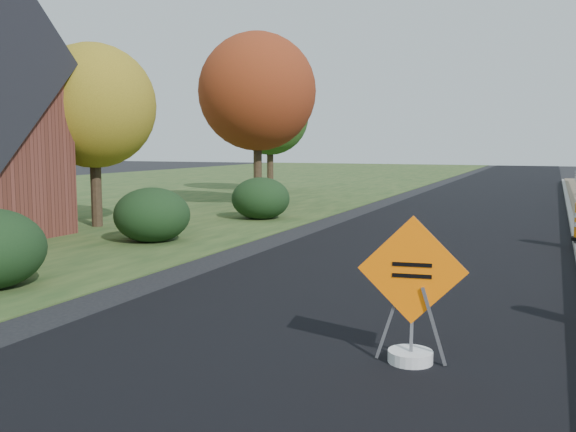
% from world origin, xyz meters
% --- Properties ---
extents(grass_verge_near, '(30.00, 120.00, 0.03)m').
position_xyz_m(grass_verge_near, '(-24.00, 10.00, 0.01)').
color(grass_verge_near, '#27431D').
rests_on(grass_verge_near, ground).
extents(milled_overlay, '(7.20, 120.00, 0.01)m').
position_xyz_m(milled_overlay, '(-4.40, 10.00, 0.01)').
color(milled_overlay, black).
rests_on(milled_overlay, ground).
extents(hedge_mid, '(2.09, 2.09, 1.52)m').
position_xyz_m(hedge_mid, '(-11.50, 0.00, 0.76)').
color(hedge_mid, black).
rests_on(hedge_mid, ground).
extents(hedge_north, '(2.09, 2.09, 1.52)m').
position_xyz_m(hedge_north, '(-11.00, 6.00, 0.76)').
color(hedge_north, black).
rests_on(hedge_north, ground).
extents(tree_near_yellow, '(3.96, 3.96, 5.88)m').
position_xyz_m(tree_near_yellow, '(-15.00, 2.00, 3.89)').
color(tree_near_yellow, '#473523').
rests_on(tree_near_yellow, ground).
extents(tree_near_red, '(4.95, 4.95, 7.35)m').
position_xyz_m(tree_near_red, '(-13.00, 10.00, 4.86)').
color(tree_near_red, '#473523').
rests_on(tree_near_red, ground).
extents(tree_near_back, '(4.29, 4.29, 6.37)m').
position_xyz_m(tree_near_back, '(-16.00, 18.00, 4.21)').
color(tree_near_back, '#473523').
rests_on(tree_near_back, ground).
extents(caution_sign, '(1.32, 0.55, 1.83)m').
position_xyz_m(caution_sign, '(-2.89, -7.07, 0.47)').
color(caution_sign, white).
rests_on(caution_sign, ground).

